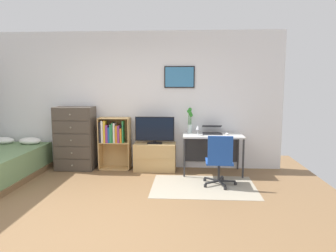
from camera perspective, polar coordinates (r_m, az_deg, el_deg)
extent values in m
plane|color=brown|center=(4.32, -13.53, -15.47)|extent=(7.20, 7.20, 0.00)
cube|color=white|center=(6.34, -7.44, 4.63)|extent=(6.12, 0.06, 2.70)
cube|color=black|center=(6.17, 2.09, 8.90)|extent=(0.59, 0.02, 0.42)
cube|color=teal|center=(6.16, 2.09, 8.91)|extent=(0.55, 0.01, 0.38)
cube|color=#9E937F|center=(5.29, 6.49, -10.86)|extent=(1.70, 1.20, 0.01)
ellipsoid|color=white|center=(7.02, -27.84, -2.37)|extent=(0.44, 0.28, 0.14)
ellipsoid|color=white|center=(6.74, -23.80, -2.50)|extent=(0.44, 0.28, 0.14)
cube|color=#4C4238|center=(6.43, -16.51, -2.14)|extent=(0.75, 0.42, 1.24)
cube|color=#493F35|center=(6.33, -17.02, -6.85)|extent=(0.71, 0.01, 0.23)
sphere|color=#A59E8C|center=(6.32, -17.07, -6.89)|extent=(0.03, 0.03, 0.03)
cube|color=#493F35|center=(6.28, -17.10, -4.68)|extent=(0.71, 0.01, 0.23)
sphere|color=#A59E8C|center=(6.26, -17.16, -4.71)|extent=(0.03, 0.03, 0.03)
cube|color=#493F35|center=(6.23, -17.19, -2.48)|extent=(0.71, 0.01, 0.23)
sphere|color=#A59E8C|center=(6.22, -17.24, -2.50)|extent=(0.03, 0.03, 0.03)
cube|color=#493F35|center=(6.19, -17.28, -0.25)|extent=(0.71, 0.01, 0.23)
sphere|color=#A59E8C|center=(6.18, -17.33, -0.27)|extent=(0.03, 0.03, 0.03)
cube|color=#493F35|center=(6.17, -17.37, 2.01)|extent=(0.71, 0.01, 0.23)
sphere|color=#A59E8C|center=(6.15, -17.43, 2.00)|extent=(0.03, 0.03, 0.03)
cube|color=tan|center=(6.36, -12.26, -3.07)|extent=(0.02, 0.30, 1.03)
cube|color=tan|center=(6.22, -7.02, -3.18)|extent=(0.02, 0.30, 1.03)
cube|color=tan|center=(6.40, -9.56, -7.58)|extent=(0.61, 0.30, 0.02)
cube|color=tan|center=(6.28, -9.67, -2.95)|extent=(0.57, 0.30, 0.02)
cube|color=tan|center=(6.21, -9.77, 1.45)|extent=(0.57, 0.30, 0.02)
cube|color=tan|center=(6.42, -9.37, -2.89)|extent=(0.61, 0.01, 1.03)
cube|color=black|center=(6.27, -12.11, -1.09)|extent=(0.03, 0.19, 0.40)
cube|color=white|center=(6.25, -11.76, -0.97)|extent=(0.04, 0.18, 0.43)
cube|color=gold|center=(6.24, -11.37, -0.98)|extent=(0.04, 0.18, 0.43)
cube|color=#8C388C|center=(6.26, -10.90, -1.33)|extent=(0.04, 0.23, 0.34)
cube|color=#1E519E|center=(6.23, -10.59, -1.55)|extent=(0.03, 0.19, 0.30)
cube|color=#2D8C4C|center=(6.21, -10.29, -1.31)|extent=(0.04, 0.17, 0.36)
cube|color=#2D8C4C|center=(6.21, -9.97, -1.17)|extent=(0.02, 0.20, 0.39)
cube|color=white|center=(6.21, -9.64, -1.18)|extent=(0.03, 0.22, 0.38)
cube|color=orange|center=(6.18, -9.28, -1.45)|extent=(0.04, 0.17, 0.33)
cube|color=#8C388C|center=(6.20, -8.84, -1.42)|extent=(0.04, 0.23, 0.33)
cube|color=orange|center=(6.20, -8.43, -1.64)|extent=(0.04, 0.23, 0.28)
cube|color=#2D8C4C|center=(6.16, -8.13, -1.02)|extent=(0.02, 0.19, 0.43)
cube|color=tan|center=(6.15, -2.39, -5.61)|extent=(0.80, 0.40, 0.53)
cube|color=tan|center=(5.96, -2.59, -6.06)|extent=(0.80, 0.01, 0.02)
cube|color=black|center=(6.08, -2.42, -3.11)|extent=(0.28, 0.16, 0.02)
cube|color=black|center=(6.07, -2.42, -2.78)|extent=(0.06, 0.04, 0.05)
cube|color=black|center=(6.03, -2.44, -0.51)|extent=(0.75, 0.02, 0.47)
cube|color=black|center=(6.02, -2.45, -0.53)|extent=(0.72, 0.01, 0.44)
cube|color=silver|center=(5.93, 8.14, -1.68)|extent=(1.11, 0.65, 0.03)
cube|color=#2D2D30|center=(5.70, 2.99, -5.79)|extent=(0.03, 0.03, 0.71)
cube|color=#2D2D30|center=(5.78, 13.53, -5.80)|extent=(0.03, 0.03, 0.71)
cube|color=#2D2D30|center=(6.27, 3.06, -4.54)|extent=(0.03, 0.03, 0.71)
cube|color=#2D2D30|center=(6.35, 12.63, -4.57)|extent=(0.03, 0.03, 0.71)
cube|color=#2D2D30|center=(6.30, 7.86, -4.22)|extent=(1.05, 0.02, 0.50)
cylinder|color=#232326|center=(5.44, 12.18, -10.21)|extent=(0.05, 0.05, 0.05)
cube|color=#232326|center=(5.41, 10.70, -9.82)|extent=(0.28, 0.04, 0.02)
cylinder|color=#232326|center=(5.67, 9.87, -9.40)|extent=(0.05, 0.05, 0.05)
cube|color=#232326|center=(5.53, 9.55, -9.41)|extent=(0.12, 0.27, 0.02)
cylinder|color=#232326|center=(5.56, 6.70, -9.71)|extent=(0.05, 0.05, 0.05)
cube|color=#232326|center=(5.47, 7.94, -9.57)|extent=(0.24, 0.19, 0.02)
cylinder|color=#232326|center=(5.25, 6.81, -10.78)|extent=(0.05, 0.05, 0.05)
cube|color=#232326|center=(5.32, 8.03, -10.09)|extent=(0.25, 0.18, 0.02)
cylinder|color=#232326|center=(5.17, 10.38, -11.13)|extent=(0.05, 0.05, 0.05)
cube|color=#232326|center=(5.28, 9.78, -10.26)|extent=(0.11, 0.28, 0.02)
cylinder|color=#232326|center=(5.36, 9.24, -8.14)|extent=(0.04, 0.04, 0.30)
cube|color=#1E479E|center=(5.31, 9.27, -6.43)|extent=(0.45, 0.45, 0.03)
cube|color=#1E479E|center=(5.06, 9.50, -4.35)|extent=(0.40, 0.04, 0.45)
cube|color=#333338|center=(5.98, 8.06, -1.40)|extent=(0.37, 0.25, 0.01)
cube|color=black|center=(5.97, 8.06, -1.33)|extent=(0.34, 0.23, 0.00)
cube|color=#333338|center=(6.11, 7.97, -0.05)|extent=(0.37, 0.23, 0.07)
cube|color=#234C5B|center=(6.11, 7.97, -0.04)|extent=(0.35, 0.21, 0.06)
ellipsoid|color=silver|center=(5.96, 10.71, -1.39)|extent=(0.06, 0.10, 0.03)
cylinder|color=silver|center=(6.09, 4.00, -0.47)|extent=(0.09, 0.09, 0.16)
cylinder|color=#3D8438|center=(6.08, 4.21, 0.62)|extent=(0.01, 0.01, 0.30)
sphere|color=#308B2C|center=(6.06, 4.22, 2.00)|extent=(0.07, 0.07, 0.07)
cylinder|color=#3D8438|center=(6.07, 4.02, 1.13)|extent=(0.01, 0.01, 0.40)
sphere|color=#308B2C|center=(6.05, 4.04, 3.02)|extent=(0.07, 0.07, 0.07)
cylinder|color=#3D8438|center=(6.07, 3.80, 0.96)|extent=(0.01, 0.01, 0.37)
sphere|color=#308B2C|center=(6.05, 3.81, 2.70)|extent=(0.07, 0.07, 0.07)
cylinder|color=#3D8438|center=(6.05, 4.02, 0.80)|extent=(0.01, 0.01, 0.34)
sphere|color=#308B2C|center=(6.03, 4.04, 2.41)|extent=(0.07, 0.07, 0.07)
cylinder|color=silver|center=(5.82, 5.42, -1.64)|extent=(0.06, 0.06, 0.01)
cylinder|color=silver|center=(5.81, 5.42, -1.12)|extent=(0.01, 0.01, 0.10)
cone|color=silver|center=(5.79, 5.43, -0.27)|extent=(0.07, 0.07, 0.07)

